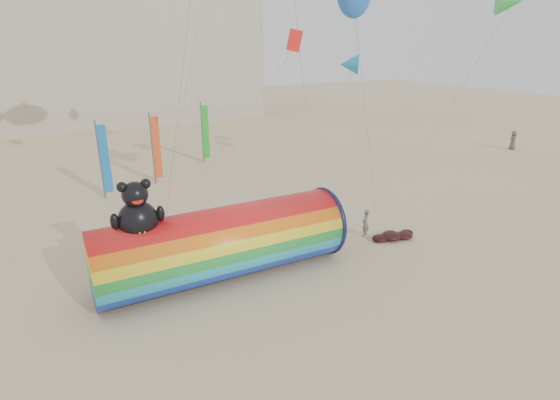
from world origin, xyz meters
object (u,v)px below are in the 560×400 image
kite_handler (365,223)px  fabric_bundle (394,236)px  windsock_assembly (223,241)px  hotel_building (1,38)px

kite_handler → fabric_bundle: kite_handler is taller
windsock_assembly → fabric_bundle: size_ratio=4.16×
windsock_assembly → kite_handler: size_ratio=7.19×
hotel_building → windsock_assembly: bearing=-79.2°
hotel_building → kite_handler: 49.75m
kite_handler → fabric_bundle: bearing=104.0°
hotel_building → windsock_assembly: hotel_building is taller
hotel_building → kite_handler: size_ratio=39.84×
kite_handler → windsock_assembly: bearing=-31.7°
windsock_assembly → fabric_bundle: windsock_assembly is taller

